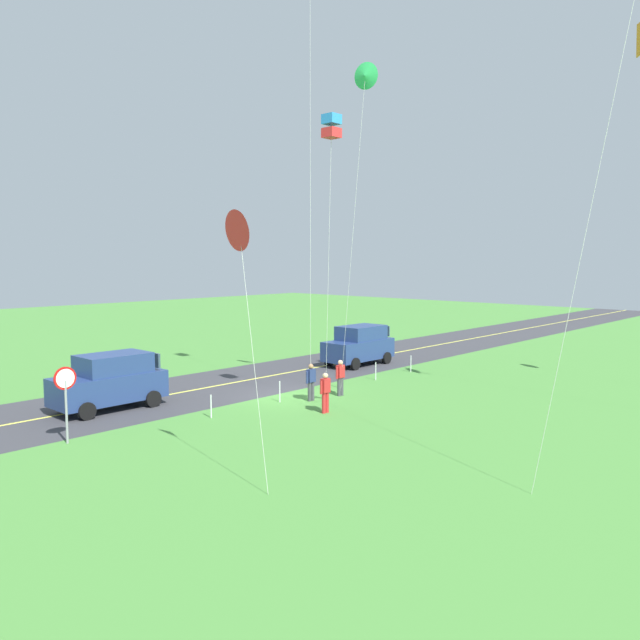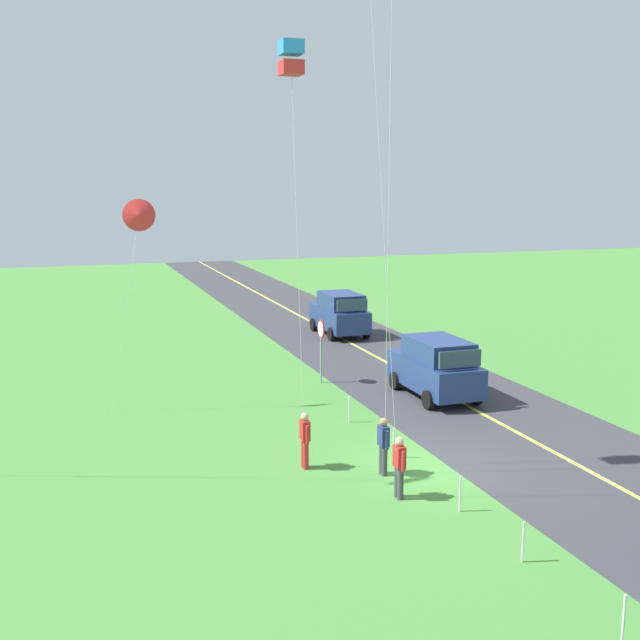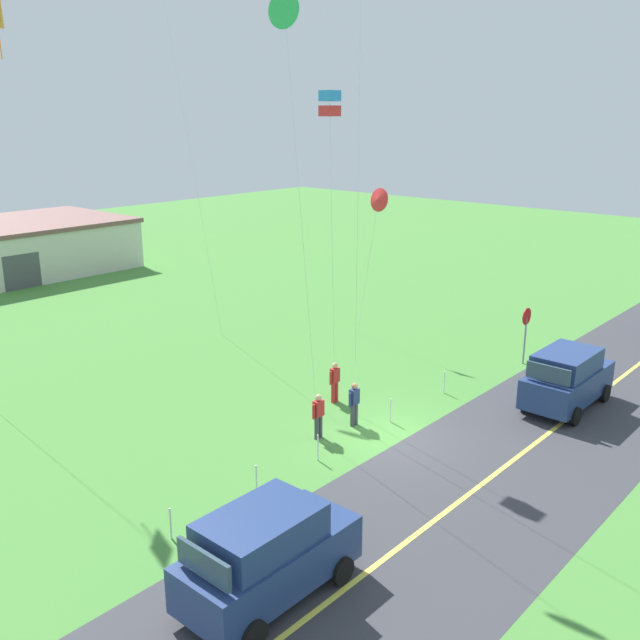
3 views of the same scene
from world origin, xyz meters
The scene contains 17 objects.
ground_plane centered at (0.00, 0.00, -0.05)m, with size 120.00×120.00×0.10m, color #478438.
asphalt_road centered at (0.00, -4.00, 0.00)m, with size 120.00×7.00×0.00m, color #38383D.
road_centre_stripe centered at (0.00, -4.00, 0.01)m, with size 120.00×0.16×0.00m, color #E5E04C.
car_suv_foreground centered at (6.47, -3.44, 1.15)m, with size 4.40×2.12×2.24m.
car_parked_west_near centered at (-8.66, -2.84, 1.15)m, with size 4.40×2.12×2.24m.
stop_sign centered at (9.86, -0.10, 1.80)m, with size 0.76×0.08×2.56m.
person_adult_near centered at (1.04, 3.38, 0.86)m, with size 0.58×0.22×1.60m.
person_adult_companion centered at (-0.11, 1.50, 0.86)m, with size 0.58×0.22×1.60m.
person_child_watcher centered at (-1.72, 1.76, 0.86)m, with size 0.58×0.22×1.60m.
kite_red_low centered at (1.07, 3.70, 10.97)m, with size 0.56×0.61×11.43m.
kite_yellow_high centered at (-1.93, 2.88, 13.54)m, with size 0.43×1.69×14.17m.
kite_cyan_top centered at (8.30, 6.94, 6.79)m, with size 0.46×1.75×7.37m.
fence_post_0 centered at (-8.71, 0.70, 0.45)m, with size 0.05×0.05×0.90m, color silver.
fence_post_1 centered at (-5.64, 0.70, 0.45)m, with size 0.05×0.05×0.90m, color silver.
fence_post_2 centered at (-2.94, 0.70, 0.45)m, with size 0.05×0.05×0.90m, color silver.
fence_post_3 centered at (0.98, 0.70, 0.45)m, with size 0.05×0.05×0.90m, color silver.
fence_post_4 centered at (4.59, 0.70, 0.45)m, with size 0.05×0.05×0.90m, color silver.
Camera 1 is at (19.02, 19.75, 6.06)m, focal length 35.28 mm.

